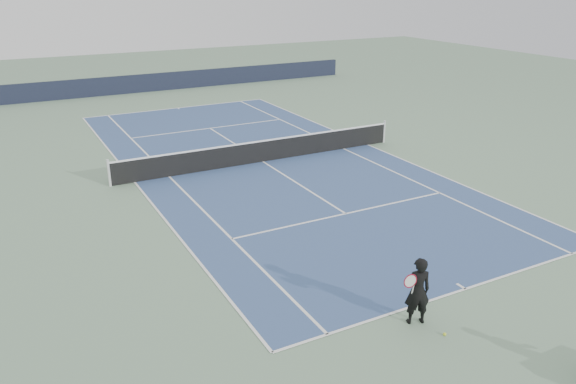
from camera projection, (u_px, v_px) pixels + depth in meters
name	position (u px, v px, depth m)	size (l,w,h in m)	color
ground	(263.00, 162.00, 24.03)	(80.00, 80.00, 0.00)	gray
court_surface	(263.00, 162.00, 24.03)	(10.97, 23.77, 0.01)	#344D7B
tennis_net	(263.00, 151.00, 23.85)	(12.90, 0.10, 1.07)	silver
windscreen_far	(150.00, 83.00, 38.55)	(30.00, 0.25, 1.20)	black
tennis_player	(417.00, 291.00, 12.60)	(0.82, 0.62, 1.65)	black
tennis_ball	(445.00, 334.00, 12.40)	(0.07, 0.07, 0.07)	#D2E02D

